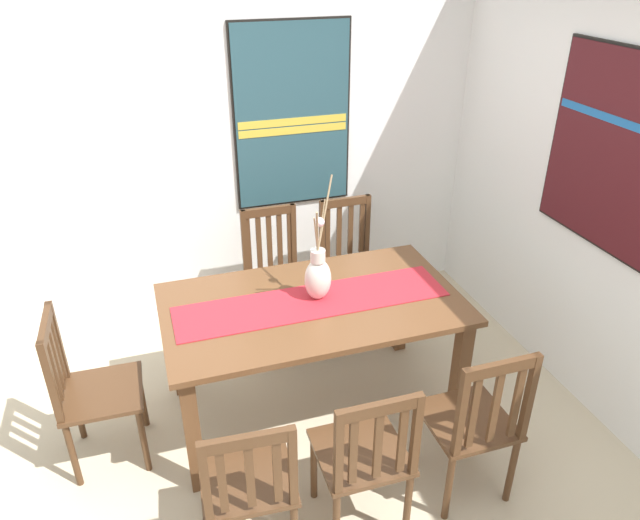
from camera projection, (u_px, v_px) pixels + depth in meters
The scene contains 13 objects.
ground_plane at pixel (311, 473), 3.29m from camera, with size 6.40×6.40×0.03m, color beige.
wall_back at pixel (232, 139), 4.20m from camera, with size 6.40×0.12×2.70m, color white.
dining_table at pixel (313, 319), 3.43m from camera, with size 1.70×0.96×0.78m.
table_runner at pixel (312, 301), 3.37m from camera, with size 1.56×0.36×0.01m, color #B7232D.
centerpiece_vase at pixel (318, 275), 3.33m from camera, with size 0.19×0.23×0.71m.
chair_0 at pixel (89, 388), 3.16m from camera, with size 0.43×0.43×0.94m.
chair_1 at pixel (350, 261), 4.40m from camera, with size 0.43×0.43×0.94m.
chair_2 at pixel (475, 422), 2.94m from camera, with size 0.42×0.42×0.96m.
chair_3 at pixel (275, 273), 4.23m from camera, with size 0.42×0.42×0.96m.
chair_4 at pixel (248, 483), 2.64m from camera, with size 0.45×0.45×0.88m.
chair_5 at pixel (365, 456), 2.76m from camera, with size 0.42×0.42×0.91m.
painting_on_back_wall at pixel (292, 117), 4.19m from camera, with size 0.85×0.05×1.30m.
painting_on_side_wall at pixel (612, 151), 3.21m from camera, with size 0.05×0.93×1.09m.
Camera 1 is at (-0.67, -2.23, 2.59)m, focal length 33.28 mm.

